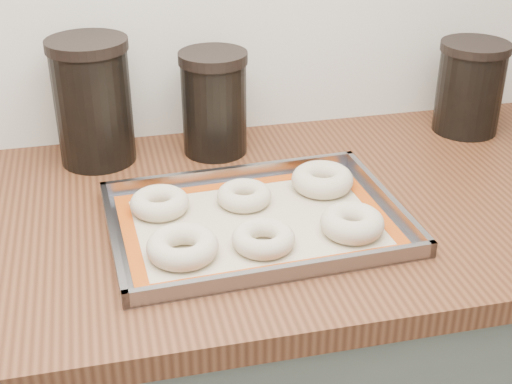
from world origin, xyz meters
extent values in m
cube|color=brown|center=(0.00, 1.68, 0.88)|extent=(3.06, 0.68, 0.04)
cube|color=gray|center=(-0.13, 1.61, 0.90)|extent=(0.47, 0.35, 0.00)
cube|color=gray|center=(-0.14, 1.77, 0.91)|extent=(0.46, 0.03, 0.02)
cube|color=gray|center=(-0.12, 1.45, 0.91)|extent=(0.46, 0.03, 0.02)
cube|color=gray|center=(-0.36, 1.60, 0.91)|extent=(0.03, 0.33, 0.02)
cube|color=gray|center=(0.09, 1.62, 0.91)|extent=(0.03, 0.33, 0.02)
cube|color=#C6B793|center=(-0.13, 1.61, 0.90)|extent=(0.43, 0.31, 0.00)
cube|color=#B1420B|center=(-0.14, 1.74, 0.91)|extent=(0.42, 0.04, 0.00)
cube|color=#B1420B|center=(-0.13, 1.47, 0.91)|extent=(0.42, 0.04, 0.00)
cube|color=#B1420B|center=(-0.33, 1.60, 0.91)|extent=(0.03, 0.25, 0.00)
cube|color=#B1420B|center=(0.07, 1.62, 0.91)|extent=(0.03, 0.25, 0.00)
torus|color=beige|center=(-0.26, 1.54, 0.92)|extent=(0.12, 0.12, 0.03)
torus|color=beige|center=(-0.14, 1.54, 0.92)|extent=(0.11, 0.11, 0.03)
torus|color=beige|center=(0.01, 1.54, 0.92)|extent=(0.12, 0.12, 0.04)
torus|color=beige|center=(-0.28, 1.68, 0.92)|extent=(0.11, 0.11, 0.03)
torus|color=beige|center=(-0.14, 1.67, 0.92)|extent=(0.11, 0.11, 0.03)
torus|color=beige|center=(0.01, 1.69, 0.92)|extent=(0.14, 0.14, 0.04)
cylinder|color=black|center=(-0.37, 1.91, 1.01)|extent=(0.14, 0.14, 0.21)
cylinder|color=black|center=(-0.37, 1.91, 1.12)|extent=(0.15, 0.15, 0.02)
cylinder|color=black|center=(-0.14, 1.90, 0.99)|extent=(0.12, 0.12, 0.18)
cylinder|color=black|center=(-0.14, 1.90, 1.09)|extent=(0.13, 0.13, 0.02)
cylinder|color=black|center=(0.37, 1.88, 0.98)|extent=(0.13, 0.13, 0.17)
cylinder|color=black|center=(0.37, 1.88, 1.08)|extent=(0.14, 0.14, 0.02)
camera|label=1|loc=(-0.35, 0.66, 1.49)|focal=50.00mm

